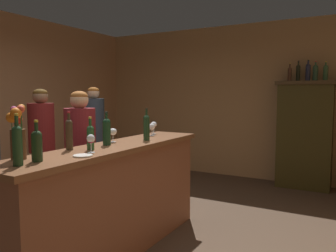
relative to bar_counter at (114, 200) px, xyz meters
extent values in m
plane|color=#503B2B|center=(-0.20, 0.15, -0.53)|extent=(9.04, 9.04, 0.00)
cube|color=#AD8253|center=(-0.20, 3.69, 0.87)|extent=(5.31, 0.12, 2.81)
cube|color=brown|center=(0.00, 0.00, -0.03)|extent=(0.46, 2.40, 1.01)
cube|color=brown|center=(0.00, 0.00, 0.50)|extent=(0.53, 2.50, 0.05)
cube|color=#3A3213|center=(1.24, 3.39, 0.34)|extent=(0.83, 0.36, 1.75)
cube|color=#402F19|center=(1.24, 3.39, 1.19)|extent=(0.91, 0.42, 0.06)
cylinder|color=#15361F|center=(-0.07, -0.01, 0.63)|extent=(0.08, 0.08, 0.21)
sphere|color=#15361F|center=(-0.07, -0.01, 0.74)|extent=(0.08, 0.08, 0.08)
cylinder|color=#15361F|center=(-0.07, -0.01, 0.78)|extent=(0.02, 0.02, 0.09)
cylinder|color=black|center=(-0.07, -0.01, 0.83)|extent=(0.03, 0.03, 0.02)
cylinder|color=#1E361C|center=(0.01, -0.87, 0.62)|extent=(0.08, 0.08, 0.19)
sphere|color=#1E361C|center=(0.01, -0.87, 0.71)|extent=(0.08, 0.08, 0.08)
cylinder|color=#1E361C|center=(0.01, -0.87, 0.76)|extent=(0.03, 0.03, 0.10)
cylinder|color=gold|center=(0.01, -0.87, 0.82)|extent=(0.03, 0.03, 0.02)
cylinder|color=#234C26|center=(0.00, -0.30, 0.62)|extent=(0.06, 0.06, 0.18)
sphere|color=#234C26|center=(0.00, -0.30, 0.71)|extent=(0.06, 0.06, 0.06)
cylinder|color=#234C26|center=(0.00, -0.30, 0.75)|extent=(0.02, 0.02, 0.09)
cylinder|color=gold|center=(0.00, -0.30, 0.81)|extent=(0.03, 0.03, 0.02)
cylinder|color=#224627|center=(0.02, -1.04, 0.65)|extent=(0.07, 0.07, 0.24)
sphere|color=#224627|center=(0.02, -1.04, 0.76)|extent=(0.07, 0.07, 0.07)
cylinder|color=#224627|center=(0.02, -1.04, 0.81)|extent=(0.02, 0.02, 0.10)
cylinder|color=gold|center=(0.02, -1.04, 0.87)|extent=(0.03, 0.03, 0.02)
cylinder|color=#1C371E|center=(0.08, 0.45, 0.64)|extent=(0.07, 0.07, 0.23)
sphere|color=#1C371E|center=(0.08, 0.45, 0.76)|extent=(0.07, 0.07, 0.07)
cylinder|color=#1C371E|center=(0.08, 0.45, 0.80)|extent=(0.02, 0.02, 0.09)
cylinder|color=black|center=(0.08, 0.45, 0.85)|extent=(0.03, 0.03, 0.02)
cylinder|color=#3F3220|center=(-0.16, -0.39, 0.64)|extent=(0.06, 0.06, 0.23)
sphere|color=#3F3220|center=(-0.16, -0.39, 0.76)|extent=(0.06, 0.06, 0.06)
cylinder|color=#3F3220|center=(-0.16, -0.39, 0.80)|extent=(0.02, 0.02, 0.09)
cylinder|color=#A92129|center=(-0.16, -0.39, 0.85)|extent=(0.03, 0.03, 0.02)
cylinder|color=white|center=(-0.09, 0.83, 0.53)|extent=(0.06, 0.06, 0.00)
cylinder|color=white|center=(-0.09, 0.83, 0.56)|extent=(0.01, 0.01, 0.06)
ellipsoid|color=white|center=(-0.09, 0.83, 0.63)|extent=(0.07, 0.07, 0.08)
cylinder|color=white|center=(-0.15, 0.97, 0.53)|extent=(0.06, 0.06, 0.00)
cylinder|color=white|center=(-0.15, 0.97, 0.57)|extent=(0.01, 0.01, 0.08)
ellipsoid|color=white|center=(-0.15, 0.97, 0.64)|extent=(0.07, 0.07, 0.07)
ellipsoid|color=maroon|center=(-0.15, 0.97, 0.62)|extent=(0.06, 0.06, 0.03)
cylinder|color=white|center=(0.10, -0.41, 0.53)|extent=(0.06, 0.06, 0.00)
cylinder|color=white|center=(0.10, -0.41, 0.57)|extent=(0.01, 0.01, 0.07)
ellipsoid|color=white|center=(0.10, -0.41, 0.64)|extent=(0.07, 0.07, 0.08)
ellipsoid|color=maroon|center=(0.10, -0.41, 0.62)|extent=(0.06, 0.06, 0.03)
cylinder|color=white|center=(-0.14, 0.18, 0.53)|extent=(0.06, 0.06, 0.00)
cylinder|color=white|center=(-0.14, 0.18, 0.56)|extent=(0.01, 0.01, 0.07)
ellipsoid|color=white|center=(-0.14, 0.18, 0.63)|extent=(0.08, 0.08, 0.07)
cylinder|color=#53321A|center=(-0.17, -0.89, 0.64)|extent=(0.11, 0.11, 0.22)
cylinder|color=#38602D|center=(-0.14, -0.88, 0.78)|extent=(0.01, 0.01, 0.24)
sphere|color=#D6462F|center=(-0.14, -0.88, 0.90)|extent=(0.06, 0.06, 0.06)
cylinder|color=#38602D|center=(-0.16, -0.86, 0.78)|extent=(0.01, 0.01, 0.24)
sphere|color=orange|center=(-0.16, -0.86, 0.90)|extent=(0.06, 0.06, 0.06)
cylinder|color=#38602D|center=(-0.20, -0.86, 0.74)|extent=(0.01, 0.01, 0.15)
sphere|color=red|center=(-0.20, -0.86, 0.82)|extent=(0.07, 0.07, 0.07)
cylinder|color=#38602D|center=(-0.21, -0.88, 0.78)|extent=(0.01, 0.01, 0.23)
sphere|color=#C7437E|center=(-0.21, -0.88, 0.89)|extent=(0.05, 0.05, 0.05)
cylinder|color=#38602D|center=(-0.20, -0.92, 0.75)|extent=(0.01, 0.01, 0.18)
sphere|color=orange|center=(-0.20, -0.92, 0.84)|extent=(0.08, 0.08, 0.08)
cylinder|color=#38602D|center=(-0.15, -0.92, 0.77)|extent=(0.01, 0.01, 0.21)
sphere|color=orange|center=(-0.15, -0.92, 0.87)|extent=(0.08, 0.08, 0.08)
cylinder|color=white|center=(0.16, -0.57, 0.53)|extent=(0.15, 0.15, 0.01)
cylinder|color=#4C2E1E|center=(0.98, 3.39, 1.32)|extent=(0.06, 0.06, 0.20)
sphere|color=#4C2E1E|center=(0.98, 3.39, 1.41)|extent=(0.06, 0.06, 0.06)
cylinder|color=#4C2E1E|center=(0.98, 3.39, 1.46)|extent=(0.02, 0.02, 0.09)
cylinder|color=gold|center=(0.98, 3.39, 1.51)|extent=(0.02, 0.02, 0.02)
cylinder|color=black|center=(1.11, 3.39, 1.33)|extent=(0.07, 0.07, 0.23)
sphere|color=black|center=(1.11, 3.39, 1.45)|extent=(0.07, 0.07, 0.07)
cylinder|color=black|center=(1.11, 3.39, 1.49)|extent=(0.02, 0.02, 0.08)
cylinder|color=black|center=(1.11, 3.39, 1.54)|extent=(0.03, 0.03, 0.02)
cylinder|color=#21253B|center=(1.26, 3.39, 1.34)|extent=(0.08, 0.08, 0.24)
sphere|color=#21253B|center=(1.26, 3.39, 1.45)|extent=(0.08, 0.08, 0.08)
cylinder|color=#21253B|center=(1.26, 3.39, 1.49)|extent=(0.03, 0.03, 0.08)
cylinder|color=black|center=(1.26, 3.39, 1.54)|extent=(0.03, 0.03, 0.02)
cylinder|color=#29462E|center=(1.37, 3.39, 1.32)|extent=(0.08, 0.08, 0.21)
sphere|color=#29462E|center=(1.37, 3.39, 1.43)|extent=(0.08, 0.08, 0.08)
cylinder|color=#29462E|center=(1.37, 3.39, 1.47)|extent=(0.03, 0.03, 0.08)
cylinder|color=#B02829|center=(1.37, 3.39, 1.52)|extent=(0.03, 0.03, 0.02)
cylinder|color=#2E4F2E|center=(1.52, 3.39, 1.32)|extent=(0.07, 0.07, 0.21)
sphere|color=#2E4F2E|center=(1.52, 3.39, 1.43)|extent=(0.07, 0.07, 0.07)
cylinder|color=#2E4F2E|center=(1.52, 3.39, 1.46)|extent=(0.03, 0.03, 0.07)
cylinder|color=gold|center=(1.52, 3.39, 1.51)|extent=(0.03, 0.03, 0.02)
cylinder|color=maroon|center=(-0.64, 0.24, -0.14)|extent=(0.24, 0.24, 0.79)
cylinder|color=maroon|center=(-0.64, 0.24, 0.55)|extent=(0.34, 0.34, 0.60)
sphere|color=tan|center=(-0.64, 0.24, 0.94)|extent=(0.20, 0.20, 0.20)
ellipsoid|color=#9A5826|center=(-0.64, 0.24, 0.99)|extent=(0.19, 0.19, 0.11)
cylinder|color=#292431|center=(-1.50, 0.45, -0.13)|extent=(0.23, 0.23, 0.81)
cylinder|color=maroon|center=(-1.50, 0.45, 0.58)|extent=(0.33, 0.33, 0.62)
sphere|color=#8F6A4B|center=(-1.50, 0.45, 0.98)|extent=(0.19, 0.19, 0.19)
ellipsoid|color=#583B15|center=(-1.50, 0.45, 1.02)|extent=(0.18, 0.18, 0.10)
cylinder|color=#242B31|center=(-1.32, 1.22, -0.11)|extent=(0.22, 0.22, 0.85)
cylinder|color=#2A3743|center=(-1.32, 1.22, 0.63)|extent=(0.30, 0.30, 0.63)
sphere|color=#DAAC84|center=(-1.32, 1.22, 1.02)|extent=(0.17, 0.17, 0.17)
ellipsoid|color=#9C551C|center=(-1.32, 1.22, 1.06)|extent=(0.16, 0.16, 0.09)
camera|label=1|loc=(2.01, -2.50, 1.01)|focal=36.38mm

